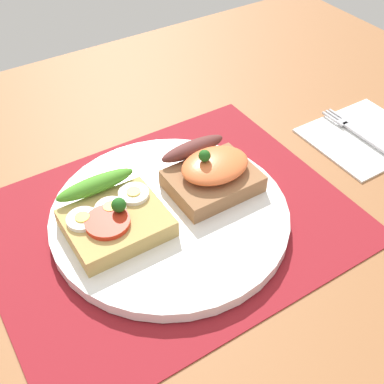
{
  "coord_description": "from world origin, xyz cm",
  "views": [
    {
      "loc": [
        -18.68,
        -34.19,
        41.3
      ],
      "look_at": [
        3.0,
        0.0,
        3.23
      ],
      "focal_mm": 45.66,
      "sensor_mm": 36.0,
      "label": 1
    }
  ],
  "objects_px": {
    "sandwich_egg_tomato": "(113,216)",
    "napkin": "(364,136)",
    "plate": "(170,216)",
    "fork": "(361,135)",
    "sandwich_salmon": "(211,172)"
  },
  "relations": [
    {
      "from": "plate",
      "to": "napkin",
      "type": "height_order",
      "value": "plate"
    },
    {
      "from": "sandwich_egg_tomato",
      "to": "sandwich_salmon",
      "type": "relative_size",
      "value": 1.04
    },
    {
      "from": "sandwich_egg_tomato",
      "to": "napkin",
      "type": "bearing_deg",
      "value": -2.96
    },
    {
      "from": "sandwich_egg_tomato",
      "to": "sandwich_salmon",
      "type": "xyz_separation_m",
      "value": [
        0.13,
        -0.0,
        0.0
      ]
    },
    {
      "from": "napkin",
      "to": "sandwich_salmon",
      "type": "bearing_deg",
      "value": 175.72
    },
    {
      "from": "plate",
      "to": "sandwich_egg_tomato",
      "type": "height_order",
      "value": "sandwich_egg_tomato"
    },
    {
      "from": "fork",
      "to": "napkin",
      "type": "bearing_deg",
      "value": -7.04
    },
    {
      "from": "plate",
      "to": "sandwich_salmon",
      "type": "relative_size",
      "value": 2.69
    },
    {
      "from": "sandwich_salmon",
      "to": "napkin",
      "type": "xyz_separation_m",
      "value": [
        0.25,
        -0.02,
        -0.03
      ]
    },
    {
      "from": "plate",
      "to": "fork",
      "type": "xyz_separation_m",
      "value": [
        0.3,
        -0.01,
        -0.0
      ]
    },
    {
      "from": "sandwich_salmon",
      "to": "napkin",
      "type": "height_order",
      "value": "sandwich_salmon"
    },
    {
      "from": "napkin",
      "to": "fork",
      "type": "relative_size",
      "value": 1.0
    },
    {
      "from": "sandwich_egg_tomato",
      "to": "napkin",
      "type": "xyz_separation_m",
      "value": [
        0.38,
        -0.02,
        -0.03
      ]
    },
    {
      "from": "sandwich_salmon",
      "to": "fork",
      "type": "distance_m",
      "value": 0.24
    },
    {
      "from": "sandwich_egg_tomato",
      "to": "napkin",
      "type": "height_order",
      "value": "sandwich_egg_tomato"
    }
  ]
}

